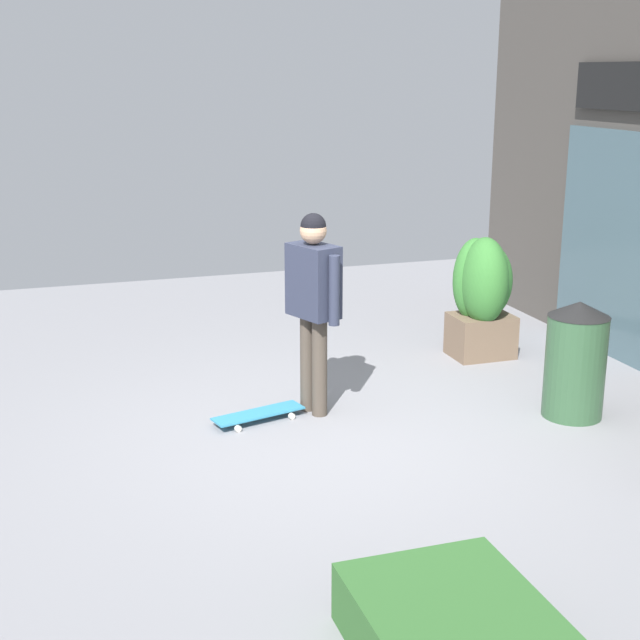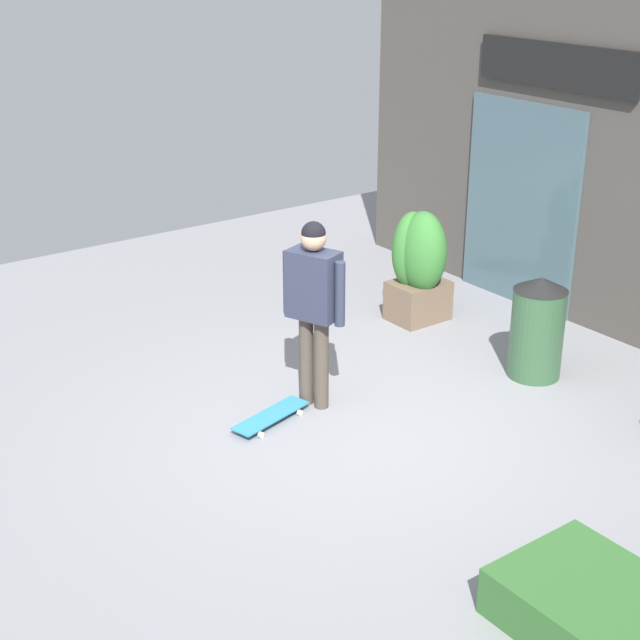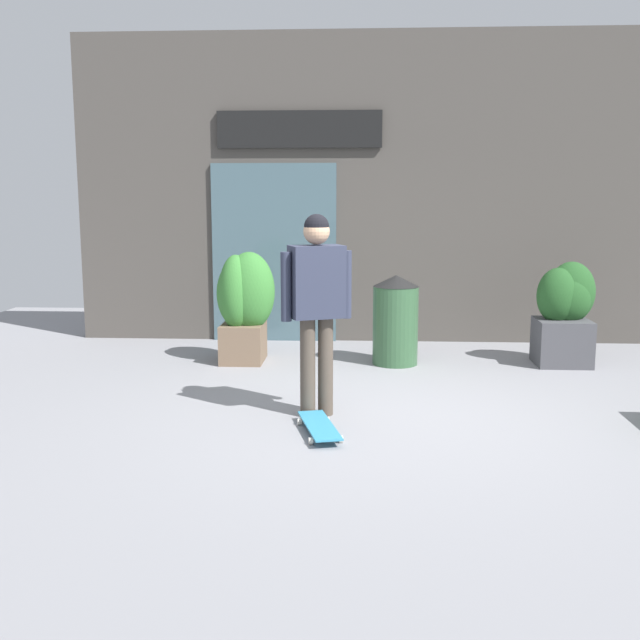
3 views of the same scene
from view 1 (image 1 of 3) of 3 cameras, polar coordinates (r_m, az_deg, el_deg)
name	(u,v)px [view 1 (image 1 of 3)]	position (r m, az deg, el deg)	size (l,w,h in m)	color
ground_plane	(341,433)	(7.29, 1.32, -7.24)	(12.00, 12.00, 0.00)	gray
skateboarder	(313,292)	(7.40, -0.42, 1.77)	(0.58, 0.40, 1.72)	#4C4238
skateboard	(258,414)	(7.52, -3.96, -6.01)	(0.41, 0.82, 0.08)	teal
planter_box_left	(482,291)	(9.15, 10.32, 1.87)	(0.67, 0.63, 1.25)	brown
trash_bin	(576,359)	(7.77, 16.02, -2.43)	(0.51, 0.51, 1.00)	#335938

